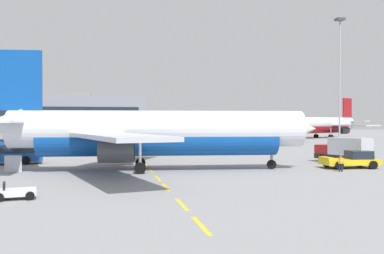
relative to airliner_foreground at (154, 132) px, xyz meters
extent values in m
plane|color=gray|center=(21.66, 20.12, -3.95)|extent=(400.00, 400.00, 0.00)
cube|color=yellow|center=(-0.34, -24.88, -3.95)|extent=(0.24, 4.00, 0.01)
cube|color=yellow|center=(-0.34, -19.19, -3.95)|extent=(0.24, 4.00, 0.01)
cube|color=yellow|center=(-0.34, -11.99, -3.95)|extent=(0.24, 4.00, 0.01)
cube|color=yellow|center=(-0.34, -6.49, -3.95)|extent=(0.24, 4.00, 0.01)
cube|color=yellow|center=(-0.34, -0.57, -3.95)|extent=(0.24, 4.00, 0.01)
cube|color=yellow|center=(-0.34, 5.74, -3.95)|extent=(0.24, 4.00, 0.01)
cube|color=yellow|center=(-0.34, 13.13, -3.95)|extent=(0.24, 4.00, 0.01)
cube|color=yellow|center=(-0.34, 20.09, -3.95)|extent=(0.24, 4.00, 0.01)
cube|color=yellow|center=(-0.34, 25.85, -3.95)|extent=(0.24, 4.00, 0.01)
cube|color=yellow|center=(-0.34, 31.60, -3.95)|extent=(0.24, 4.00, 0.01)
cube|color=yellow|center=(-0.34, 38.79, -3.95)|extent=(0.24, 4.00, 0.01)
cube|color=yellow|center=(-0.34, 45.47, -3.95)|extent=(0.24, 4.00, 0.01)
cube|color=yellow|center=(-0.34, 51.91, -3.95)|extent=(0.24, 4.00, 0.01)
cube|color=yellow|center=(-0.34, 58.88, -3.95)|extent=(0.24, 4.00, 0.01)
cube|color=yellow|center=(-0.34, 65.85, -3.95)|extent=(0.24, 4.00, 0.01)
cube|color=#B21414|center=(-0.34, 2.12, -3.95)|extent=(8.00, 0.40, 0.01)
cylinder|color=silver|center=(0.58, -0.05, 0.35)|extent=(30.31, 6.21, 3.80)
cylinder|color=#0F479E|center=(0.58, -0.05, -0.69)|extent=(24.70, 5.46, 3.50)
cone|color=silver|center=(15.58, -1.26, 0.35)|extent=(3.79, 3.99, 3.72)
cone|color=silver|center=(-15.12, 1.22, 0.83)|extent=(4.45, 3.56, 3.23)
cube|color=#192333|center=(14.54, -1.17, 1.02)|extent=(1.82, 2.97, 0.60)
cube|color=#0F479E|center=(-13.37, 1.08, 5.25)|extent=(4.41, 0.71, 6.00)
cube|color=silver|center=(-13.81, 4.33, 1.11)|extent=(3.70, 6.64, 0.24)
cube|color=silver|center=(-14.33, -2.05, 1.11)|extent=(3.70, 6.64, 0.24)
cube|color=#B7BCC6|center=(-2.69, 8.75, -0.12)|extent=(11.28, 17.49, 0.36)
cube|color=#B7BCC6|center=(-4.06, -8.20, -0.12)|extent=(8.95, 17.66, 0.36)
cylinder|color=#4C4F54|center=(-3.09, 5.77, -1.57)|extent=(3.36, 2.35, 2.10)
cylinder|color=black|center=(-1.49, 5.64, -1.57)|extent=(0.26, 1.79, 1.79)
cylinder|color=#4C4F54|center=(-3.97, -5.20, -1.57)|extent=(3.36, 2.35, 2.10)
cylinder|color=black|center=(-2.38, -5.33, -1.57)|extent=(0.26, 1.79, 1.79)
cylinder|color=gray|center=(12.44, -1.00, -2.12)|extent=(0.28, 0.28, 2.67)
cylinder|color=black|center=(12.44, -1.00, -3.45)|extent=(1.01, 0.36, 0.99)
cylinder|color=gray|center=(-1.20, 2.71, -2.09)|extent=(0.28, 0.28, 2.61)
cylinder|color=black|center=(-1.17, 3.05, -3.40)|extent=(1.12, 0.44, 1.10)
cylinder|color=black|center=(-1.23, 2.36, -3.40)|extent=(1.12, 0.44, 1.10)
cylinder|color=gray|center=(-1.62, -2.48, -2.09)|extent=(0.28, 0.28, 2.61)
cylinder|color=black|center=(-1.59, -2.13, -3.40)|extent=(1.12, 0.44, 1.10)
cylinder|color=black|center=(-1.65, -2.83, -3.40)|extent=(1.12, 0.44, 1.10)
cube|color=yellow|center=(21.12, -1.71, -3.25)|extent=(6.11, 3.05, 0.60)
cube|color=#192333|center=(22.20, -1.75, -2.50)|extent=(2.49, 2.23, 0.90)
cube|color=yellow|center=(18.48, -1.59, -2.83)|extent=(0.81, 2.55, 0.24)
sphere|color=orange|center=(22.20, -1.75, -1.95)|extent=(0.16, 0.16, 0.16)
cylinder|color=black|center=(19.14, -3.02, -3.50)|extent=(0.92, 0.44, 0.90)
cylinder|color=black|center=(19.26, -0.22, -3.50)|extent=(0.92, 0.44, 0.90)
cylinder|color=black|center=(22.97, -3.19, -3.50)|extent=(0.92, 0.44, 0.90)
cylinder|color=black|center=(23.09, -0.39, -3.50)|extent=(0.92, 0.44, 0.90)
cylinder|color=silver|center=(-19.91, 75.29, -0.20)|extent=(14.17, 25.13, 3.31)
cylinder|color=navy|center=(-19.91, 75.29, -1.11)|extent=(11.85, 20.61, 3.05)
cone|color=silver|center=(-14.32, 87.15, -0.20)|extent=(4.23, 4.14, 3.24)
cone|color=silver|center=(-25.76, 62.88, 0.21)|extent=(4.11, 4.51, 2.81)
cube|color=#192333|center=(-14.71, 86.33, 0.38)|extent=(2.84, 2.32, 0.52)
cube|color=navy|center=(-25.11, 64.26, 4.07)|extent=(1.92, 3.60, 5.23)
cube|color=silver|center=(-27.89, 64.90, 0.46)|extent=(6.23, 4.90, 0.21)
cube|color=silver|center=(-22.85, 62.52, 0.46)|extent=(6.23, 4.90, 0.21)
cube|color=#B7BCC6|center=(-28.08, 75.32, -0.62)|extent=(13.49, 13.37, 0.31)
cube|color=#B7BCC6|center=(-14.69, 69.01, -0.62)|extent=(15.16, 5.69, 0.31)
cylinder|color=#4C4F54|center=(-25.78, 74.09, -1.88)|extent=(2.84, 3.30, 1.83)
cylinder|color=black|center=(-25.18, 75.35, -1.88)|extent=(1.45, 0.76, 1.56)
cylinder|color=#4C4F54|center=(-17.11, 70.00, -1.88)|extent=(2.84, 3.30, 1.83)
cylinder|color=black|center=(-16.51, 71.26, -1.88)|extent=(1.45, 0.76, 1.56)
cylinder|color=gray|center=(-15.49, 84.67, -2.36)|extent=(0.24, 0.24, 2.32)
cylinder|color=black|center=(-15.49, 84.67, -3.52)|extent=(0.59, 0.88, 0.86)
cylinder|color=gray|center=(-22.70, 74.68, -2.33)|extent=(0.24, 0.24, 2.27)
cylinder|color=black|center=(-22.98, 74.81, -3.47)|extent=(0.68, 1.00, 0.96)
cylinder|color=black|center=(-22.43, 74.55, -3.47)|extent=(0.68, 1.00, 0.96)
cylinder|color=gray|center=(-18.60, 72.75, -2.33)|extent=(0.24, 0.24, 2.27)
cylinder|color=black|center=(-18.88, 72.88, -3.47)|extent=(0.68, 1.00, 0.96)
cylinder|color=black|center=(-18.33, 72.62, -3.47)|extent=(0.68, 1.00, 0.96)
cylinder|color=silver|center=(59.48, 81.24, 0.55)|extent=(30.04, 17.49, 3.98)
cylinder|color=maroon|center=(59.48, 81.24, -0.54)|extent=(24.64, 14.61, 3.66)
cone|color=silver|center=(45.33, 74.29, 0.55)|extent=(5.01, 5.12, 3.90)
cone|color=silver|center=(74.28, 88.52, 1.05)|extent=(5.44, 4.98, 3.38)
cube|color=#192333|center=(46.32, 74.77, 1.25)|extent=(2.82, 3.42, 0.63)
cube|color=maroon|center=(72.63, 87.72, 5.69)|extent=(4.30, 2.37, 6.28)
cube|color=silver|center=(74.77, 85.03, 1.35)|extent=(5.97, 7.49, 0.25)
cube|color=silver|center=(71.81, 91.05, 1.35)|extent=(5.97, 7.49, 0.25)
cube|color=#B7BCC6|center=(67.14, 75.09, 0.06)|extent=(7.13, 18.28, 0.38)
cube|color=#B7BCC6|center=(59.28, 91.07, 0.06)|extent=(16.22, 16.07, 0.38)
cylinder|color=#4C4F54|center=(65.90, 77.98, -1.46)|extent=(3.98, 3.45, 2.20)
cylinder|color=black|center=(64.39, 77.24, -1.46)|extent=(0.94, 1.73, 1.87)
cylinder|color=#4C4F54|center=(60.81, 88.32, -1.46)|extent=(3.98, 3.45, 2.20)
cylinder|color=black|center=(59.31, 87.58, -1.46)|extent=(0.94, 1.73, 1.87)
cylinder|color=gray|center=(48.29, 75.74, -2.04)|extent=(0.29, 0.29, 2.79)
cylinder|color=black|center=(48.29, 75.74, -3.43)|extent=(1.06, 0.72, 1.04)
cylinder|color=gray|center=(62.56, 79.72, -2.01)|extent=(0.29, 0.29, 2.73)
cylinder|color=black|center=(62.72, 79.40, -3.37)|extent=(1.20, 0.84, 1.15)
cylinder|color=black|center=(62.40, 80.05, -3.37)|extent=(1.20, 0.84, 1.15)
cylinder|color=gray|center=(60.15, 84.61, -2.01)|extent=(0.29, 0.29, 2.73)
cylinder|color=black|center=(60.32, 84.28, -3.37)|extent=(1.20, 0.84, 1.15)
cylinder|color=black|center=(59.99, 84.94, -3.37)|extent=(1.20, 0.84, 1.15)
cylinder|color=black|center=(-14.65, 11.81, -3.45)|extent=(1.04, 0.49, 1.00)
cylinder|color=black|center=(-14.17, 9.16, -3.45)|extent=(1.04, 0.49, 1.00)
cube|color=black|center=(23.57, 3.95, -3.21)|extent=(4.97, 7.38, 0.60)
cube|color=maroon|center=(22.66, 6.07, -2.36)|extent=(3.06, 3.10, 1.10)
cube|color=#192333|center=(22.21, 7.13, -2.26)|extent=(1.79, 0.81, 0.64)
cube|color=#B7BCC6|center=(23.96, 3.05, -1.86)|extent=(4.08, 5.32, 2.10)
cylinder|color=black|center=(21.59, 5.53, -3.47)|extent=(0.64, 0.99, 0.96)
cylinder|color=black|center=(23.79, 6.48, -3.47)|extent=(0.64, 0.99, 0.96)
cylinder|color=black|center=(23.36, 1.42, -3.47)|extent=(0.64, 0.99, 0.96)
cylinder|color=black|center=(25.56, 2.37, -3.47)|extent=(0.64, 0.99, 0.96)
cube|color=silver|center=(-10.68, -15.44, -3.49)|extent=(2.80, 1.82, 0.44)
cube|color=black|center=(-11.32, -15.55, -3.09)|extent=(0.31, 1.12, 0.56)
cylinder|color=black|center=(-9.90, -14.60, -3.67)|extent=(0.58, 0.27, 0.56)
cylinder|color=black|center=(-9.67, -15.98, -3.67)|extent=(0.58, 0.27, 0.56)
cylinder|color=black|center=(-11.70, -14.91, -3.67)|extent=(0.58, 0.27, 0.56)
cylinder|color=#191E38|center=(18.57, -4.60, -3.55)|extent=(0.16, 0.16, 0.81)
cylinder|color=#191E38|center=(18.35, -4.52, -3.55)|extent=(0.16, 0.16, 0.81)
cube|color=orange|center=(18.46, -4.56, -2.84)|extent=(0.52, 0.39, 0.61)
cube|color=silver|center=(18.46, -4.56, -2.81)|extent=(0.53, 0.41, 0.06)
sphere|color=#8C664C|center=(18.46, -4.56, -2.43)|extent=(0.22, 0.22, 0.22)
cylinder|color=orange|center=(18.74, -4.48, -2.81)|extent=(0.09, 0.09, 0.54)
cylinder|color=orange|center=(18.19, -4.64, -2.81)|extent=(0.09, 0.09, 0.54)
cube|color=#B7BCC6|center=(-14.11, 1.60, -3.15)|extent=(1.89, 1.86, 1.60)
cube|color=silver|center=(-14.11, 1.60, -3.15)|extent=(1.59, 0.38, 1.36)
cylinder|color=slate|center=(45.52, 44.07, -3.65)|extent=(0.70, 0.70, 0.60)
cylinder|color=#9EA0A5|center=(45.52, 44.07, 9.68)|extent=(0.36, 0.36, 27.27)
cube|color=#3F3F44|center=(45.52, 44.07, 23.57)|extent=(1.80, 1.80, 0.50)
cube|color=gray|center=(-22.29, 113.45, 2.81)|extent=(60.56, 26.06, 13.52)
cube|color=#192333|center=(-22.29, 100.36, 3.49)|extent=(55.72, 0.12, 4.87)
cube|color=gray|center=(-13.20, 113.45, 10.37)|extent=(6.00, 5.00, 1.60)
camera|label=1|loc=(-4.85, -45.98, 1.08)|focal=41.77mm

